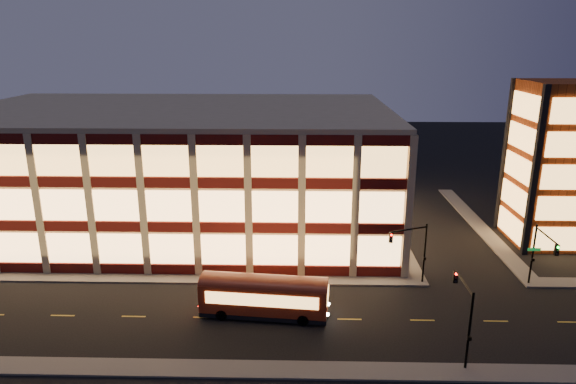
{
  "coord_description": "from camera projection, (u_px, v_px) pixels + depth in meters",
  "views": [
    {
      "loc": [
        11.84,
        -43.71,
        22.25
      ],
      "look_at": [
        10.56,
        8.0,
        6.78
      ],
      "focal_mm": 32.0,
      "sensor_mm": 36.0,
      "label": 1
    }
  ],
  "objects": [
    {
      "name": "sidewalk_office_south",
      "position": [
        146.0,
        278.0,
        49.53
      ],
      "size": [
        54.0,
        2.0,
        0.15
      ],
      "primitive_type": "cube",
      "color": "#514F4C",
      "rests_on": "ground"
    },
    {
      "name": "ground",
      "position": [
        175.0,
        284.0,
        48.52
      ],
      "size": [
        200.0,
        200.0,
        0.0
      ],
      "primitive_type": "plane",
      "color": "black",
      "rests_on": "ground"
    },
    {
      "name": "office_building",
      "position": [
        180.0,
        167.0,
        62.71
      ],
      "size": [
        50.45,
        30.45,
        14.5
      ],
      "color": "tan",
      "rests_on": "ground"
    },
    {
      "name": "traffic_signal_right",
      "position": [
        541.0,
        250.0,
        45.95
      ],
      "size": [
        1.2,
        4.37,
        6.0
      ],
      "color": "black",
      "rests_on": "ground"
    },
    {
      "name": "sidewalk_near",
      "position": [
        131.0,
        368.0,
        36.05
      ],
      "size": [
        100.0,
        2.0,
        0.15
      ],
      "primitive_type": "cube",
      "color": "#514F4C",
      "rests_on": "ground"
    },
    {
      "name": "stair_tower",
      "position": [
        555.0,
        164.0,
        56.44
      ],
      "size": [
        8.6,
        8.6,
        18.0
      ],
      "color": "#8C3814",
      "rests_on": "ground"
    },
    {
      "name": "traffic_signal_near",
      "position": [
        464.0,
        306.0,
        36.21
      ],
      "size": [
        0.32,
        4.45,
        6.0
      ],
      "color": "black",
      "rests_on": "ground"
    },
    {
      "name": "trolley_bus",
      "position": [
        264.0,
        294.0,
        42.46
      ],
      "size": [
        10.72,
        3.66,
        3.56
      ],
      "rotation": [
        0.0,
        0.0,
        -0.1
      ],
      "color": "maroon",
      "rests_on": "ground"
    },
    {
      "name": "traffic_signal_far",
      "position": [
        413.0,
        245.0,
        47.04
      ],
      "size": [
        3.79,
        1.87,
        6.0
      ],
      "color": "black",
      "rests_on": "ground"
    },
    {
      "name": "sidewalk_office_east",
      "position": [
        389.0,
        223.0,
        64.23
      ],
      "size": [
        2.0,
        30.0,
        0.15
      ],
      "primitive_type": "cube",
      "color": "#514F4C",
      "rests_on": "ground"
    },
    {
      "name": "sidewalk_tower_west",
      "position": [
        477.0,
        224.0,
        63.97
      ],
      "size": [
        2.0,
        30.0,
        0.15
      ],
      "primitive_type": "cube",
      "color": "#514F4C",
      "rests_on": "ground"
    }
  ]
}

